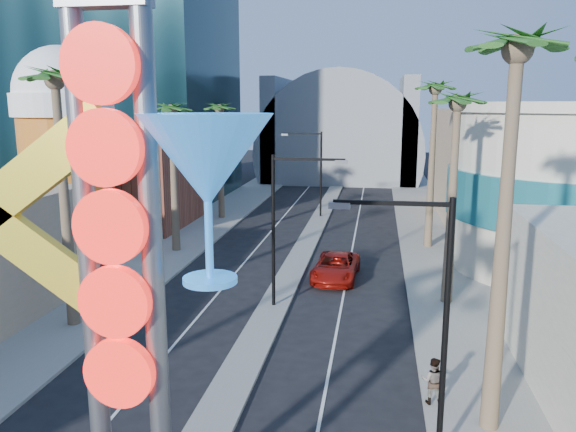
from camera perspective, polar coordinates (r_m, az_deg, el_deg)
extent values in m
cube|color=gray|center=(46.08, -9.69, -1.90)|extent=(5.00, 100.00, 0.15)
cube|color=gray|center=(43.90, 14.54, -2.76)|extent=(5.00, 100.00, 0.15)
cube|color=gray|center=(46.89, 2.57, -1.51)|extent=(1.60, 84.00, 0.15)
cube|color=brown|center=(50.53, -15.76, 3.53)|extent=(10.00, 10.00, 8.00)
cube|color=tan|center=(56.74, 20.16, 5.09)|extent=(10.00, 20.00, 10.00)
cylinder|color=#BA6C18|center=(43.84, -21.38, 3.36)|extent=(6.40, 6.40, 10.00)
cylinder|color=white|center=(43.50, -21.89, 10.42)|extent=(7.00, 7.00, 1.60)
sphere|color=white|center=(43.50, -21.97, 11.47)|extent=(6.60, 6.60, 6.60)
cylinder|color=slate|center=(79.86, 5.42, 6.61)|extent=(22.00, 16.00, 22.00)
cube|color=slate|center=(80.75, -1.00, 8.84)|extent=(2.00, 16.00, 14.00)
cube|color=slate|center=(79.60, 12.01, 8.57)|extent=(2.00, 16.00, 14.00)
cylinder|color=slate|center=(12.60, -19.34, -7.72)|extent=(0.44, 0.44, 12.00)
cylinder|color=slate|center=(12.02, -13.39, -8.31)|extent=(0.44, 0.44, 12.00)
cylinder|color=red|center=(11.35, -18.57, 14.42)|extent=(1.50, 0.25, 1.50)
cylinder|color=red|center=(11.35, -18.08, 6.60)|extent=(1.50, 0.25, 1.50)
cylinder|color=red|center=(11.57, -17.61, -1.06)|extent=(1.50, 0.25, 1.50)
cylinder|color=red|center=(11.98, -17.17, -8.32)|extent=(1.50, 0.25, 1.50)
cylinder|color=red|center=(12.58, -16.75, -15.00)|extent=(1.50, 0.25, 1.50)
cube|color=yellow|center=(12.49, -23.79, 4.51)|extent=(3.47, 0.25, 2.80)
cube|color=yellow|center=(12.85, -23.09, -4.37)|extent=(3.47, 0.25, 2.80)
cone|color=blue|center=(10.98, -8.25, 5.59)|extent=(2.60, 2.60, 1.80)
cylinder|color=blue|center=(11.25, -8.02, -2.55)|extent=(0.16, 0.16, 1.60)
cylinder|color=blue|center=(11.46, -7.91, -6.43)|extent=(1.10, 1.10, 0.12)
cylinder|color=black|center=(28.65, -1.50, -1.75)|extent=(0.18, 0.18, 8.00)
cube|color=black|center=(27.76, 2.13, 5.78)|extent=(3.60, 0.12, 0.12)
cube|color=slate|center=(27.62, 5.44, 5.50)|extent=(0.60, 0.25, 0.18)
cylinder|color=black|center=(52.09, 3.37, 4.15)|extent=(0.18, 0.18, 8.00)
cube|color=black|center=(51.97, 1.42, 8.36)|extent=(3.60, 0.12, 0.12)
cube|color=slate|center=(52.21, -0.34, 8.27)|extent=(0.60, 0.25, 0.18)
cylinder|color=black|center=(16.85, 15.67, -11.72)|extent=(0.18, 0.18, 8.00)
cube|color=black|center=(15.66, 10.51, 1.29)|extent=(3.24, 0.12, 0.12)
cube|color=slate|center=(15.71, 5.24, 1.10)|extent=(0.60, 0.25, 0.18)
cylinder|color=brown|center=(27.78, -21.70, 0.71)|extent=(0.40, 0.40, 11.50)
sphere|color=#204F1A|center=(27.39, -22.59, 12.62)|extent=(2.40, 2.40, 2.40)
cylinder|color=brown|center=(40.39, -11.52, 3.30)|extent=(0.40, 0.40, 10.00)
sphere|color=#204F1A|center=(40.02, -11.81, 10.40)|extent=(2.40, 2.40, 2.40)
cylinder|color=brown|center=(51.71, -6.86, 5.15)|extent=(0.40, 0.40, 10.00)
sphere|color=#204F1A|center=(51.42, -6.99, 10.70)|extent=(2.40, 2.40, 2.40)
cylinder|color=brown|center=(18.40, 20.90, -3.52)|extent=(0.40, 0.40, 12.00)
sphere|color=#204F1A|center=(17.91, 22.29, 15.39)|extent=(2.40, 2.40, 2.40)
cylinder|color=brown|center=(30.13, 16.29, 0.87)|extent=(0.40, 0.40, 10.50)
sphere|color=#204F1A|center=(29.68, 16.86, 10.89)|extent=(2.40, 2.40, 2.40)
cylinder|color=brown|center=(41.87, 14.36, 4.48)|extent=(0.40, 0.40, 11.50)
sphere|color=#204F1A|center=(41.62, 14.75, 12.36)|extent=(2.40, 2.40, 2.40)
imported|color=#9F130C|center=(34.29, 4.88, -5.17)|extent=(2.87, 5.67, 1.54)
imported|color=gray|center=(21.01, 14.51, -15.90)|extent=(0.93, 0.78, 1.69)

